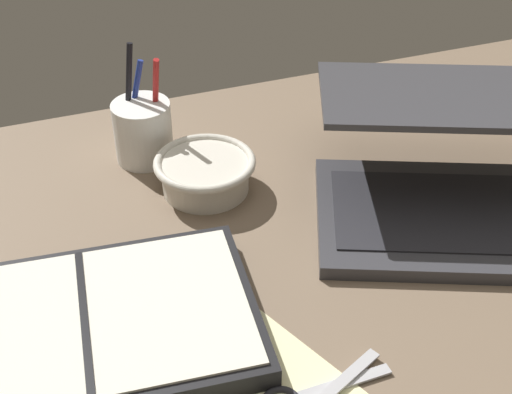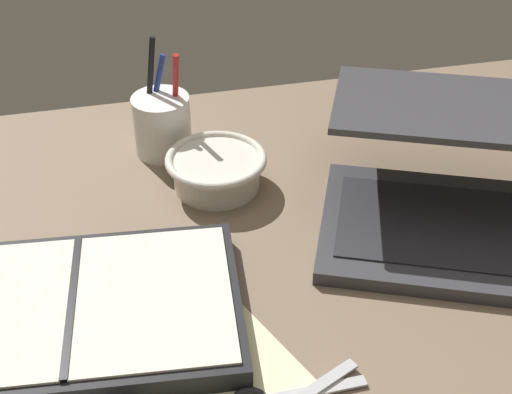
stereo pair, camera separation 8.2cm
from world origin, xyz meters
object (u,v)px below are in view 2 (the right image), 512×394
at_px(bowl, 216,169).
at_px(pen_cup, 162,124).
at_px(laptop, 462,188).
at_px(planner, 74,312).

bearing_deg(bowl, pen_cup, 118.90).
relative_size(laptop, pen_cup, 2.59).
relative_size(pen_cup, planner, 0.44).
distance_m(bowl, pen_cup, 0.12).
height_order(laptop, planner, laptop).
bearing_deg(planner, laptop, 13.74).
height_order(laptop, bowl, laptop).
bearing_deg(laptop, planner, -148.93).
relative_size(bowl, planner, 0.36).
bearing_deg(planner, pen_cup, 72.53).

